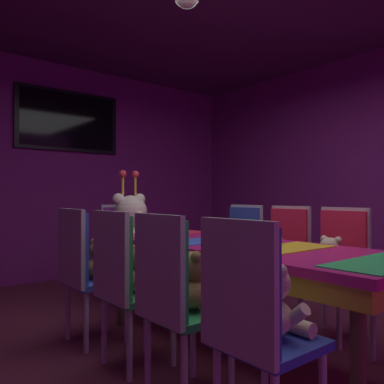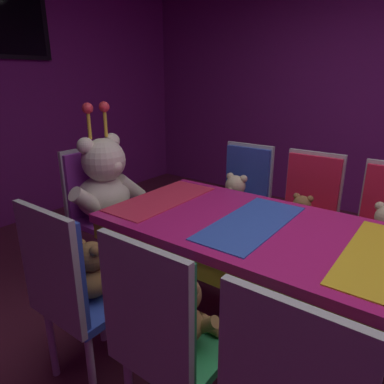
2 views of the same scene
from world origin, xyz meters
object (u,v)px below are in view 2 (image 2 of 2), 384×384
object	(u,v)px
chair_right_3	(244,192)
teddy_right_3	(235,197)
teddy_left_3	(94,272)
teddy_left_1	(310,371)
teddy_left_2	(184,313)
teddy_right_2	(301,215)
chair_right_2	(308,205)
throne_chair	(93,198)
chair_left_3	(68,284)
chair_left_2	(161,330)
banquet_table	(309,254)
king_teddy_bear	(106,185)

from	to	relation	value
chair_right_3	teddy_right_3	world-z (taller)	chair_right_3
teddy_left_3	teddy_left_1	bearing A→B (deg)	-88.86
teddy_left_2	teddy_right_2	distance (m)	1.36
teddy_left_1	chair_right_2	distance (m)	1.59
teddy_left_2	teddy_right_2	world-z (taller)	teddy_left_2
chair_right_2	chair_right_3	distance (m)	0.53
teddy_left_2	throne_chair	world-z (taller)	throne_chair
chair_left_3	teddy_right_2	xyz separation A→B (m)	(1.53, -0.53, -0.03)
chair_left_2	teddy_left_2	distance (m)	0.15
teddy_left_2	chair_left_3	world-z (taller)	chair_left_3
chair_left_2	teddy_right_3	distance (m)	1.59
teddy_left_2	teddy_left_1	bearing A→B (deg)	-89.82
teddy_left_1	teddy_right_2	xyz separation A→B (m)	(1.36, 0.53, -0.03)
chair_left_2	chair_left_3	xyz separation A→B (m)	(-0.02, 0.55, 0.00)
banquet_table	teddy_left_2	distance (m)	0.72
chair_right_3	king_teddy_bear	world-z (taller)	king_teddy_bear
teddy_left_2	teddy_right_3	bearing A→B (deg)	22.01
teddy_left_3	chair_right_2	distance (m)	1.61
chair_left_2	king_teddy_bear	distance (m)	1.49
banquet_table	chair_left_2	bearing A→B (deg)	161.20
banquet_table	teddy_right_2	size ratio (longest dim) A/B	8.43
teddy_left_3	chair_right_2	bearing A→B (deg)	-19.29
chair_right_2	king_teddy_bear	world-z (taller)	king_teddy_bear
teddy_left_2	teddy_left_3	distance (m)	0.55
teddy_left_3	teddy_right_2	xyz separation A→B (m)	(1.38, -0.53, -0.02)
chair_right_2	chair_right_3	xyz separation A→B (m)	(-0.01, 0.53, 0.00)
teddy_right_3	chair_left_3	bearing A→B (deg)	-0.15
teddy_left_1	king_teddy_bear	distance (m)	1.89
chair_left_2	throne_chair	bearing A→B (deg)	60.19
chair_right_2	teddy_right_2	size ratio (longest dim) A/B	3.62
chair_left_2	teddy_left_3	world-z (taller)	chair_left_2
chair_right_3	teddy_left_2	bearing A→B (deg)	20.03
teddy_right_3	king_teddy_bear	xyz separation A→B (m)	(-0.68, 0.70, 0.14)
teddy_left_2	chair_right_3	xyz separation A→B (m)	(1.49, 0.54, 0.01)
teddy_left_1	king_teddy_bear	bearing A→B (deg)	69.35
chair_right_3	teddy_right_3	bearing A→B (deg)	0.00
teddy_left_1	teddy_left_2	bearing A→B (deg)	90.18
teddy_right_3	throne_chair	xyz separation A→B (m)	(-0.68, 0.87, 0.00)
throne_chair	king_teddy_bear	size ratio (longest dim) A/B	1.13
banquet_table	teddy_left_1	size ratio (longest dim) A/B	6.66
teddy_right_2	throne_chair	xyz separation A→B (m)	(-0.70, 1.40, 0.03)
banquet_table	teddy_right_2	world-z (taller)	banquet_table
teddy_left_3	chair_left_2	bearing A→B (deg)	-102.85
teddy_left_3	teddy_right_2	world-z (taller)	teddy_left_3
chair_left_2	teddy_left_2	size ratio (longest dim) A/B	3.12
teddy_left_1	chair_left_3	world-z (taller)	chair_left_3
teddy_left_1	chair_right_2	size ratio (longest dim) A/B	0.35
banquet_table	teddy_left_3	world-z (taller)	teddy_left_3
teddy_left_2	chair_left_2	bearing A→B (deg)	-180.00
teddy_left_1	throne_chair	bearing A→B (deg)	71.01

